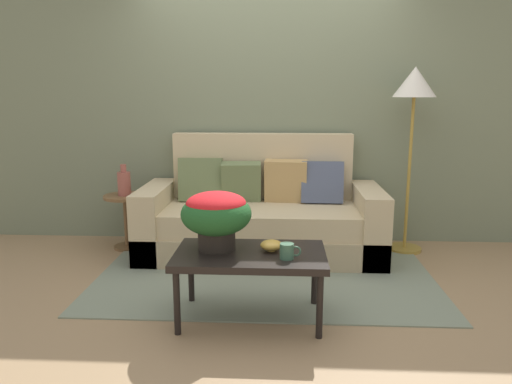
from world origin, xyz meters
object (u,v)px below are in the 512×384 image
(snack_bowl, at_px, (271,245))
(table_vase, at_px, (124,183))
(coffee_table, at_px, (250,259))
(coffee_mug, at_px, (287,251))
(potted_plant, at_px, (216,214))
(couch, at_px, (261,217))
(side_table, at_px, (126,211))
(floor_lamp, at_px, (414,97))

(snack_bowl, distance_m, table_vase, 1.97)
(coffee_table, bearing_deg, table_vase, 132.21)
(coffee_table, relative_size, snack_bowl, 6.71)
(coffee_mug, relative_size, snack_bowl, 0.92)
(snack_bowl, bearing_deg, potted_plant, 176.05)
(couch, height_order, side_table, couch)
(couch, relative_size, coffee_table, 2.24)
(floor_lamp, height_order, snack_bowl, floor_lamp)
(coffee_table, height_order, table_vase, table_vase)
(potted_plant, relative_size, snack_bowl, 3.18)
(floor_lamp, height_order, table_vase, floor_lamp)
(floor_lamp, relative_size, coffee_mug, 12.75)
(floor_lamp, bearing_deg, side_table, -178.41)
(potted_plant, distance_m, coffee_mug, 0.53)
(couch, distance_m, coffee_mug, 1.51)
(potted_plant, height_order, table_vase, potted_plant)
(potted_plant, distance_m, table_vase, 1.71)
(side_table, relative_size, table_vase, 1.77)
(couch, xyz_separation_m, floor_lamp, (1.36, 0.13, 1.10))
(potted_plant, bearing_deg, couch, 79.67)
(potted_plant, relative_size, coffee_mug, 3.46)
(side_table, height_order, table_vase, table_vase)
(side_table, relative_size, potted_plant, 1.13)
(coffee_mug, bearing_deg, table_vase, 134.93)
(coffee_mug, bearing_deg, snack_bowl, 125.11)
(snack_bowl, bearing_deg, coffee_mug, -54.89)
(side_table, bearing_deg, coffee_table, -48.00)
(coffee_mug, distance_m, snack_bowl, 0.18)
(coffee_table, xyz_separation_m, side_table, (-1.28, 1.42, -0.05))
(side_table, height_order, coffee_mug, coffee_mug)
(floor_lamp, distance_m, table_vase, 2.77)
(coffee_mug, height_order, snack_bowl, coffee_mug)
(coffee_mug, bearing_deg, side_table, 134.72)
(floor_lamp, xyz_separation_m, table_vase, (-2.65, -0.09, -0.79))
(couch, xyz_separation_m, potted_plant, (-0.24, -1.31, 0.36))
(coffee_table, relative_size, potted_plant, 2.11)
(side_table, xyz_separation_m, floor_lamp, (2.65, 0.07, 1.07))
(couch, distance_m, side_table, 1.29)
(floor_lamp, xyz_separation_m, potted_plant, (-1.60, -1.43, -0.74))
(potted_plant, xyz_separation_m, table_vase, (-1.05, 1.35, -0.06))
(coffee_table, bearing_deg, snack_bowl, 13.84)
(couch, relative_size, side_table, 4.16)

